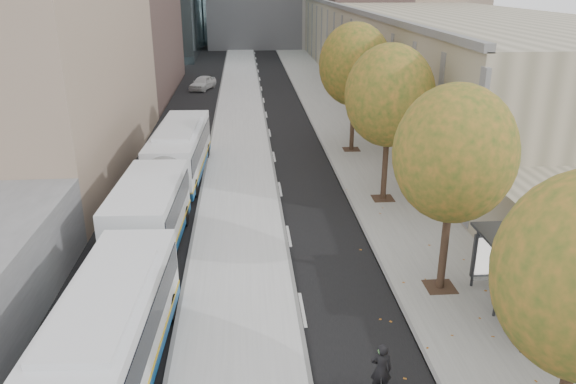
{
  "coord_description": "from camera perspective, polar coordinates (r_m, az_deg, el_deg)",
  "views": [
    {
      "loc": [
        -3.47,
        -4.75,
        10.85
      ],
      "look_at": [
        -1.76,
        17.02,
        2.5
      ],
      "focal_mm": 35.0,
      "sensor_mm": 36.0,
      "label": 1
    }
  ],
  "objects": [
    {
      "name": "cyclist",
      "position": [
        15.99,
        9.34,
        -18.64
      ],
      "size": [
        0.67,
        1.59,
        1.97
      ],
      "rotation": [
        0.0,
        0.0,
        -0.16
      ],
      "color": "black",
      "rests_on": "ground"
    },
    {
      "name": "tree_c",
      "position": [
        19.91,
        16.56,
        3.72
      ],
      "size": [
        4.2,
        4.2,
        7.28
      ],
      "color": "black",
      "rests_on": "sidewalk"
    },
    {
      "name": "bus_shelter",
      "position": [
        20.14,
        23.25,
        -6.38
      ],
      "size": [
        1.9,
        4.4,
        2.53
      ],
      "color": "#383A3F",
      "rests_on": "sidewalk"
    },
    {
      "name": "tree_d",
      "position": [
        28.19,
        10.27,
        9.59
      ],
      "size": [
        4.4,
        4.4,
        7.6
      ],
      "color": "black",
      "rests_on": "sidewalk"
    },
    {
      "name": "tree_e",
      "position": [
        36.8,
        6.8,
        12.72
      ],
      "size": [
        4.6,
        4.6,
        7.92
      ],
      "color": "black",
      "rests_on": "sidewalk"
    },
    {
      "name": "bus_platform",
      "position": [
        41.18,
        -4.92,
        5.68
      ],
      "size": [
        4.25,
        150.0,
        0.15
      ],
      "primitive_type": "cube",
      "color": "#BCBCBC",
      "rests_on": "ground"
    },
    {
      "name": "building_tan",
      "position": [
        71.65,
        11.28,
        15.05
      ],
      "size": [
        18.0,
        92.0,
        8.0
      ],
      "primitive_type": "cube",
      "color": "gray",
      "rests_on": "ground"
    },
    {
      "name": "bus_far",
      "position": [
        29.24,
        -11.97,
        1.95
      ],
      "size": [
        3.23,
        17.28,
        2.87
      ],
      "rotation": [
        0.0,
        0.0,
        -0.04
      ],
      "color": "silver",
      "rests_on": "ground"
    },
    {
      "name": "sidewalk",
      "position": [
        41.89,
        6.15,
        5.85
      ],
      "size": [
        4.75,
        150.0,
        0.08
      ],
      "primitive_type": "cube",
      "color": "gray",
      "rests_on": "ground"
    },
    {
      "name": "distant_car",
      "position": [
        59.78,
        -8.66,
        10.92
      ],
      "size": [
        2.96,
        4.43,
        1.4
      ],
      "primitive_type": "imported",
      "rotation": [
        0.0,
        0.0,
        -0.35
      ],
      "color": "silver",
      "rests_on": "ground"
    }
  ]
}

